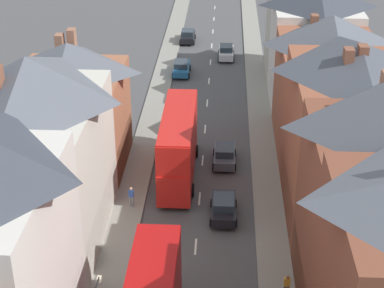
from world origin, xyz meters
TOP-DOWN VIEW (x-y plane):
  - pavement_left at (-5.10, 38.00)m, footprint 2.20×104.00m
  - pavement_right at (5.10, 38.00)m, footprint 2.20×104.00m
  - centre_line_dashes at (0.00, 36.00)m, footprint 0.14×97.80m
  - terrace_row_right at (10.19, 24.07)m, footprint 8.00×71.92m
  - double_decker_bus_mid_street at (-1.81, 33.38)m, footprint 2.74×10.80m
  - car_near_silver at (1.80, 35.60)m, footprint 1.90×3.99m
  - car_parked_right_a at (1.80, 27.65)m, footprint 1.90×4.00m
  - car_mid_black at (-3.10, 67.37)m, footprint 1.90×4.04m
  - car_parked_left_b at (1.80, 61.24)m, footprint 1.90×3.97m
  - car_mid_white at (-3.10, 55.81)m, footprint 1.90×4.21m
  - pedestrian_mid_right at (5.57, 19.12)m, footprint 0.36×0.22m
  - pedestrian_far_left at (-4.88, 28.46)m, footprint 0.36×0.22m

SIDE VIEW (x-z plane):
  - centre_line_dashes at x=0.00m, z-range 0.00..0.01m
  - pavement_left at x=-5.10m, z-range 0.00..0.14m
  - pavement_right at x=5.10m, z-range 0.00..0.14m
  - car_mid_black at x=-3.10m, z-range 0.01..1.60m
  - car_mid_white at x=-3.10m, z-range 0.01..1.60m
  - car_near_silver at x=1.80m, z-range 0.01..1.62m
  - car_parked_right_a at x=1.80m, z-range 0.01..1.62m
  - car_parked_left_b at x=1.80m, z-range 0.00..1.69m
  - pedestrian_mid_right at x=5.57m, z-range 0.23..1.84m
  - pedestrian_far_left at x=-4.88m, z-range 0.23..1.84m
  - double_decker_bus_mid_street at x=-1.81m, z-range 0.17..5.47m
  - terrace_row_right at x=10.19m, z-range -0.85..13.36m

